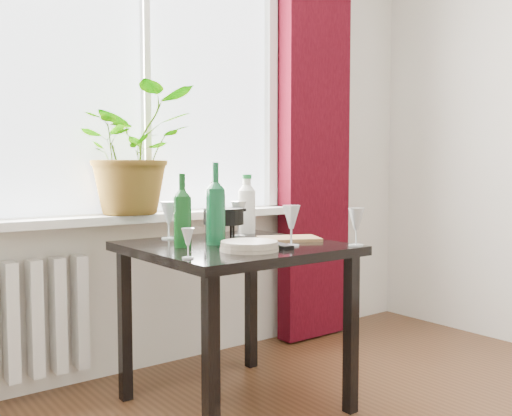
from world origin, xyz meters
TOP-DOWN VIEW (x-y plane):
  - window at (0.00, 2.22)m, footprint 1.72×0.08m
  - windowsill at (0.00, 2.15)m, footprint 1.72×0.20m
  - curtain at (1.12, 2.12)m, footprint 0.50×0.12m
  - table at (0.10, 1.55)m, footprint 0.85×0.85m
  - potted_plant at (-0.10, 2.14)m, footprint 0.58×0.51m
  - wine_bottle_left at (-0.14, 1.60)m, footprint 0.08×0.08m
  - wine_bottle_right at (0.02, 1.59)m, footprint 0.10×0.10m
  - bottle_amber at (0.20, 1.88)m, footprint 0.08×0.08m
  - cleaning_bottle at (0.39, 1.85)m, footprint 0.11×0.11m
  - wineglass_front_right at (0.25, 1.34)m, footprint 0.10×0.10m
  - wineglass_far_right at (0.48, 1.17)m, footprint 0.07×0.07m
  - wineglass_back_center at (0.27, 1.76)m, footprint 0.09×0.09m
  - wineglass_back_left at (-0.05, 1.88)m, footprint 0.09×0.09m
  - wineglass_front_left at (-0.28, 1.31)m, footprint 0.05×0.05m
  - plate_stack at (0.02, 1.34)m, footprint 0.32×0.32m
  - fondue_pot at (0.15, 1.72)m, footprint 0.22×0.20m
  - tv_remote at (0.18, 1.33)m, footprint 0.08×0.17m
  - cutting_board at (0.37, 1.50)m, footprint 0.33×0.28m

SIDE VIEW (x-z plane):
  - table at x=0.10m, z-range 0.28..1.02m
  - cutting_board at x=0.37m, z-range 0.74..0.75m
  - tv_remote at x=0.18m, z-range 0.74..0.76m
  - plate_stack at x=0.02m, z-range 0.74..0.78m
  - wineglass_front_left at x=-0.28m, z-range 0.74..0.86m
  - fondue_pot at x=0.15m, z-range 0.74..0.89m
  - wineglass_far_right at x=0.48m, z-range 0.74..0.91m
  - windowsill at x=0.00m, z-range 0.80..0.84m
  - wineglass_back_center at x=0.27m, z-range 0.74..0.92m
  - wineglass_front_right at x=0.25m, z-range 0.74..0.92m
  - wineglass_back_left at x=-0.05m, z-range 0.74..0.92m
  - bottle_amber at x=0.20m, z-range 0.74..1.02m
  - cleaning_bottle at x=0.39m, z-range 0.74..1.05m
  - wine_bottle_left at x=-0.14m, z-range 0.74..1.06m
  - wine_bottle_right at x=0.02m, z-range 0.74..1.11m
  - potted_plant at x=-0.10m, z-range 0.84..1.49m
  - curtain at x=1.12m, z-range 0.01..2.58m
  - window at x=0.00m, z-range 0.79..2.41m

